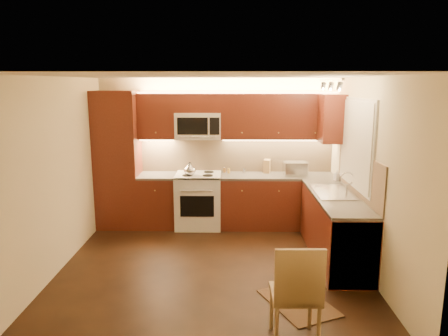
{
  "coord_description": "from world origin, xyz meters",
  "views": [
    {
      "loc": [
        0.23,
        -5.19,
        2.41
      ],
      "look_at": [
        0.15,
        0.55,
        1.25
      ],
      "focal_mm": 33.57,
      "sensor_mm": 36.0,
      "label": 1
    }
  ],
  "objects_px": {
    "microwave": "(198,126)",
    "kettle": "(190,169)",
    "sink": "(334,187)",
    "toaster_oven": "(295,168)",
    "knife_block": "(267,166)",
    "soap_bottle": "(337,175)",
    "stove": "(199,200)",
    "dining_chair": "(295,292)"
  },
  "relations": [
    {
      "from": "toaster_oven",
      "to": "dining_chair",
      "type": "height_order",
      "value": "toaster_oven"
    },
    {
      "from": "sink",
      "to": "toaster_oven",
      "type": "xyz_separation_m",
      "value": [
        -0.37,
        1.15,
        0.04
      ]
    },
    {
      "from": "microwave",
      "to": "kettle",
      "type": "relative_size",
      "value": 3.3
    },
    {
      "from": "sink",
      "to": "soap_bottle",
      "type": "xyz_separation_m",
      "value": [
        0.24,
        0.79,
        0.01
      ]
    },
    {
      "from": "stove",
      "to": "knife_block",
      "type": "height_order",
      "value": "knife_block"
    },
    {
      "from": "dining_chair",
      "to": "toaster_oven",
      "type": "bearing_deg",
      "value": 80.7
    },
    {
      "from": "stove",
      "to": "knife_block",
      "type": "distance_m",
      "value": 1.31
    },
    {
      "from": "stove",
      "to": "soap_bottle",
      "type": "relative_size",
      "value": 5.6
    },
    {
      "from": "microwave",
      "to": "stove",
      "type": "bearing_deg",
      "value": -90.0
    },
    {
      "from": "stove",
      "to": "toaster_oven",
      "type": "bearing_deg",
      "value": 1.03
    },
    {
      "from": "toaster_oven",
      "to": "knife_block",
      "type": "bearing_deg",
      "value": 154.51
    },
    {
      "from": "microwave",
      "to": "soap_bottle",
      "type": "relative_size",
      "value": 4.63
    },
    {
      "from": "kettle",
      "to": "toaster_oven",
      "type": "bearing_deg",
      "value": 17.06
    },
    {
      "from": "kettle",
      "to": "dining_chair",
      "type": "relative_size",
      "value": 0.23
    },
    {
      "from": "sink",
      "to": "microwave",
      "type": "bearing_deg",
      "value": 147.79
    },
    {
      "from": "sink",
      "to": "kettle",
      "type": "bearing_deg",
      "value": 155.13
    },
    {
      "from": "microwave",
      "to": "toaster_oven",
      "type": "height_order",
      "value": "microwave"
    },
    {
      "from": "knife_block",
      "to": "soap_bottle",
      "type": "bearing_deg",
      "value": -13.91
    },
    {
      "from": "microwave",
      "to": "knife_block",
      "type": "relative_size",
      "value": 3.34
    },
    {
      "from": "toaster_oven",
      "to": "soap_bottle",
      "type": "height_order",
      "value": "toaster_oven"
    },
    {
      "from": "knife_block",
      "to": "soap_bottle",
      "type": "xyz_separation_m",
      "value": [
        1.07,
        -0.55,
        -0.03
      ]
    },
    {
      "from": "sink",
      "to": "dining_chair",
      "type": "xyz_separation_m",
      "value": [
        -0.85,
        -2.13,
        -0.47
      ]
    },
    {
      "from": "stove",
      "to": "toaster_oven",
      "type": "relative_size",
      "value": 2.45
    },
    {
      "from": "kettle",
      "to": "knife_block",
      "type": "distance_m",
      "value": 1.35
    },
    {
      "from": "microwave",
      "to": "sink",
      "type": "xyz_separation_m",
      "value": [
        2.0,
        -1.26,
        -0.74
      ]
    },
    {
      "from": "microwave",
      "to": "kettle",
      "type": "bearing_deg",
      "value": -115.09
    },
    {
      "from": "microwave",
      "to": "sink",
      "type": "bearing_deg",
      "value": -32.21
    },
    {
      "from": "knife_block",
      "to": "toaster_oven",
      "type": "bearing_deg",
      "value": -8.86
    },
    {
      "from": "microwave",
      "to": "kettle",
      "type": "xyz_separation_m",
      "value": [
        -0.13,
        -0.27,
        -0.68
      ]
    },
    {
      "from": "sink",
      "to": "knife_block",
      "type": "relative_size",
      "value": 3.77
    },
    {
      "from": "microwave",
      "to": "kettle",
      "type": "height_order",
      "value": "microwave"
    },
    {
      "from": "toaster_oven",
      "to": "dining_chair",
      "type": "bearing_deg",
      "value": -101.62
    },
    {
      "from": "kettle",
      "to": "soap_bottle",
      "type": "xyz_separation_m",
      "value": [
        2.37,
        -0.2,
        -0.05
      ]
    },
    {
      "from": "kettle",
      "to": "dining_chair",
      "type": "distance_m",
      "value": 3.41
    },
    {
      "from": "kettle",
      "to": "soap_bottle",
      "type": "relative_size",
      "value": 1.4
    },
    {
      "from": "sink",
      "to": "soap_bottle",
      "type": "height_order",
      "value": "soap_bottle"
    },
    {
      "from": "stove",
      "to": "knife_block",
      "type": "bearing_deg",
      "value": 10.4
    },
    {
      "from": "soap_bottle",
      "to": "toaster_oven",
      "type": "bearing_deg",
      "value": 130.82
    },
    {
      "from": "sink",
      "to": "soap_bottle",
      "type": "bearing_deg",
      "value": 73.1
    },
    {
      "from": "soap_bottle",
      "to": "sink",
      "type": "bearing_deg",
      "value": -125.33
    },
    {
      "from": "dining_chair",
      "to": "stove",
      "type": "bearing_deg",
      "value": 108.42
    },
    {
      "from": "stove",
      "to": "toaster_oven",
      "type": "height_order",
      "value": "toaster_oven"
    }
  ]
}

